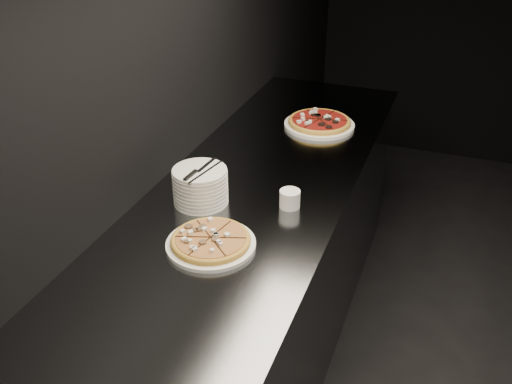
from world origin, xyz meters
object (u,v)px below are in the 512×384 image
(pizza_tomato, at_px, (319,122))
(plate_stack, at_px, (200,186))
(pizza_mushroom, at_px, (211,241))
(counter, at_px, (261,268))
(cutlery, at_px, (200,171))
(ramekin, at_px, (290,198))

(pizza_tomato, height_order, plate_stack, plate_stack)
(pizza_mushroom, bearing_deg, counter, 90.99)
(cutlery, bearing_deg, pizza_tomato, 80.37)
(cutlery, distance_m, ramekin, 0.35)
(pizza_tomato, distance_m, cutlery, 0.90)
(counter, distance_m, cutlery, 0.67)
(counter, distance_m, plate_stack, 0.61)
(counter, relative_size, ramekin, 31.77)
(pizza_mushroom, xyz_separation_m, pizza_tomato, (0.08, 1.10, 0.00))
(pizza_mushroom, xyz_separation_m, cutlery, (-0.15, 0.23, 0.12))
(plate_stack, distance_m, cutlery, 0.07)
(plate_stack, relative_size, ramekin, 2.63)
(ramekin, bearing_deg, pizza_mushroom, -116.88)
(plate_stack, bearing_deg, pizza_tomato, 74.83)
(pizza_mushroom, distance_m, cutlery, 0.30)
(ramekin, bearing_deg, cutlery, -162.56)
(counter, bearing_deg, pizza_mushroom, -89.01)
(pizza_mushroom, relative_size, ramekin, 4.39)
(counter, relative_size, pizza_mushroom, 7.24)
(plate_stack, xyz_separation_m, cutlery, (0.01, -0.02, 0.07))
(pizza_mushroom, xyz_separation_m, plate_stack, (-0.15, 0.25, 0.05))
(pizza_mushroom, bearing_deg, pizza_tomato, 86.08)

